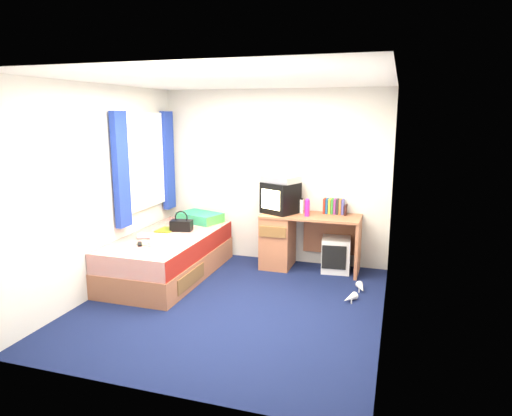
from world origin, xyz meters
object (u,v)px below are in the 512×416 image
(desk, at_px, (291,238))
(colour_swatch_fan, at_px, (145,245))
(water_bottle, at_px, (146,236))
(bed, at_px, (169,256))
(pink_water_bottle, at_px, (307,208))
(magazine, at_px, (166,230))
(crt_tv, at_px, (280,198))
(pillow, at_px, (200,217))
(storage_cube, at_px, (336,255))
(towel, at_px, (164,240))
(aerosol_can, at_px, (302,206))
(white_heels, at_px, (356,293))
(vcr, at_px, (281,179))
(picture_frame, at_px, (346,210))
(handbag, at_px, (181,225))
(remote_control, at_px, (140,244))

(desk, bearing_deg, colour_swatch_fan, -138.33)
(water_bottle, bearing_deg, bed, 50.84)
(pink_water_bottle, distance_m, magazine, 1.89)
(crt_tv, distance_m, water_bottle, 1.83)
(pillow, bearing_deg, water_bottle, -104.35)
(storage_cube, distance_m, towel, 2.26)
(aerosol_can, distance_m, white_heels, 1.43)
(crt_tv, bearing_deg, vcr, 90.00)
(bed, distance_m, crt_tv, 1.65)
(colour_swatch_fan, bearing_deg, picture_frame, 33.16)
(towel, relative_size, colour_swatch_fan, 1.28)
(bed, xyz_separation_m, water_bottle, (-0.19, -0.23, 0.31))
(storage_cube, bearing_deg, picture_frame, 43.52)
(bed, xyz_separation_m, crt_tv, (1.27, 0.81, 0.69))
(vcr, xyz_separation_m, aerosol_can, (0.28, 0.06, -0.36))
(storage_cube, distance_m, handbag, 2.09)
(pillow, relative_size, storage_cube, 1.32)
(towel, bearing_deg, pink_water_bottle, 35.29)
(crt_tv, xyz_separation_m, remote_control, (-1.38, -1.30, -0.41))
(magazine, height_order, water_bottle, water_bottle)
(storage_cube, height_order, picture_frame, picture_frame)
(crt_tv, distance_m, magazine, 1.59)
(desk, distance_m, towel, 1.74)
(pink_water_bottle, xyz_separation_m, white_heels, (0.72, -0.69, -0.81))
(crt_tv, height_order, pink_water_bottle, crt_tv)
(crt_tv, xyz_separation_m, aerosol_can, (0.28, 0.06, -0.11))
(desk, height_order, picture_frame, picture_frame)
(picture_frame, distance_m, remote_control, 2.67)
(bed, xyz_separation_m, vcr, (1.27, 0.82, 0.94))
(bed, distance_m, picture_frame, 2.39)
(desk, bearing_deg, storage_cube, 1.18)
(pink_water_bottle, relative_size, white_heels, 0.35)
(storage_cube, relative_size, picture_frame, 3.26)
(pillow, bearing_deg, storage_cube, 0.48)
(bed, bearing_deg, aerosol_can, 29.41)
(pillow, height_order, white_heels, pillow)
(water_bottle, height_order, remote_control, water_bottle)
(storage_cube, bearing_deg, desk, 175.60)
(remote_control, bearing_deg, bed, 43.52)
(bed, bearing_deg, storage_cube, 22.08)
(crt_tv, height_order, towel, crt_tv)
(crt_tv, bearing_deg, handbag, -129.29)
(vcr, distance_m, white_heels, 1.79)
(picture_frame, bearing_deg, white_heels, -71.59)
(remote_control, distance_m, white_heels, 2.59)
(towel, bearing_deg, magazine, 116.72)
(magazine, distance_m, colour_swatch_fan, 0.71)
(towel, bearing_deg, vcr, 46.07)
(desk, height_order, water_bottle, desk)
(aerosol_can, bearing_deg, pink_water_bottle, -55.73)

